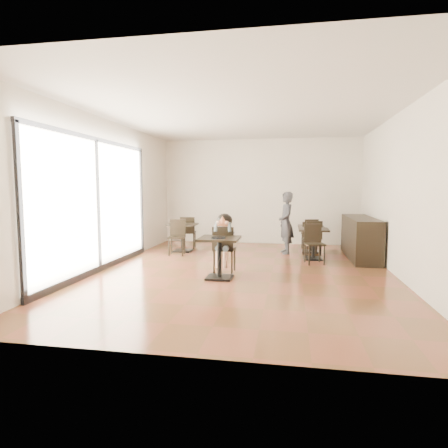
% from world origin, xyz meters
% --- Properties ---
extents(floor, '(6.00, 8.00, 0.01)m').
position_xyz_m(floor, '(0.00, 0.00, 0.00)').
color(floor, brown).
rests_on(floor, ground).
extents(ceiling, '(6.00, 8.00, 0.01)m').
position_xyz_m(ceiling, '(0.00, 0.00, 3.20)').
color(ceiling, silver).
rests_on(ceiling, floor).
extents(wall_back, '(6.00, 0.01, 3.20)m').
position_xyz_m(wall_back, '(0.00, 4.00, 1.60)').
color(wall_back, silver).
rests_on(wall_back, floor).
extents(wall_front, '(6.00, 0.01, 3.20)m').
position_xyz_m(wall_front, '(0.00, -4.00, 1.60)').
color(wall_front, silver).
rests_on(wall_front, floor).
extents(wall_left, '(0.01, 8.00, 3.20)m').
position_xyz_m(wall_left, '(-3.00, 0.00, 1.60)').
color(wall_left, silver).
rests_on(wall_left, floor).
extents(wall_right, '(0.01, 8.00, 3.20)m').
position_xyz_m(wall_right, '(3.00, 0.00, 1.60)').
color(wall_right, silver).
rests_on(wall_right, floor).
extents(storefront_window, '(0.04, 4.50, 2.60)m').
position_xyz_m(storefront_window, '(-2.97, -0.50, 1.40)').
color(storefront_window, white).
rests_on(storefront_window, floor).
extents(child_table, '(0.75, 0.75, 0.79)m').
position_xyz_m(child_table, '(-0.38, -0.68, 0.40)').
color(child_table, black).
rests_on(child_table, floor).
extents(child_chair, '(0.43, 0.43, 0.95)m').
position_xyz_m(child_chair, '(-0.38, -0.13, 0.48)').
color(child_chair, black).
rests_on(child_chair, floor).
extents(child, '(0.43, 0.60, 1.20)m').
position_xyz_m(child, '(-0.38, -0.13, 0.60)').
color(child, slate).
rests_on(child, child_chair).
extents(plate, '(0.27, 0.27, 0.02)m').
position_xyz_m(plate, '(-0.38, -0.78, 0.80)').
color(plate, black).
rests_on(plate, child_table).
extents(pizza_slice, '(0.28, 0.21, 0.06)m').
position_xyz_m(pizza_slice, '(-0.38, -0.32, 1.04)').
color(pizza_slice, tan).
rests_on(pizza_slice, child).
extents(adult_patron, '(0.53, 0.67, 1.62)m').
position_xyz_m(adult_patron, '(0.83, 2.30, 0.81)').
color(adult_patron, '#36363B').
rests_on(adult_patron, floor).
extents(cafe_table_mid, '(0.85, 0.85, 0.74)m').
position_xyz_m(cafe_table_mid, '(1.50, 1.60, 0.37)').
color(cafe_table_mid, black).
rests_on(cafe_table_mid, floor).
extents(cafe_table_left, '(0.81, 0.81, 0.75)m').
position_xyz_m(cafe_table_left, '(-1.92, 2.11, 0.38)').
color(cafe_table_left, black).
rests_on(cafe_table_left, floor).
extents(cafe_table_back, '(0.82, 0.82, 0.71)m').
position_xyz_m(cafe_table_back, '(1.48, 2.60, 0.35)').
color(cafe_table_back, black).
rests_on(cafe_table_back, floor).
extents(chair_mid_a, '(0.49, 0.49, 0.90)m').
position_xyz_m(chair_mid_a, '(1.50, 2.15, 0.45)').
color(chair_mid_a, black).
rests_on(chair_mid_a, floor).
extents(chair_mid_b, '(0.49, 0.49, 0.90)m').
position_xyz_m(chair_mid_b, '(1.50, 1.05, 0.45)').
color(chair_mid_b, black).
rests_on(chair_mid_b, floor).
extents(chair_left_a, '(0.46, 0.46, 0.91)m').
position_xyz_m(chair_left_a, '(-1.92, 2.66, 0.45)').
color(chair_left_a, black).
rests_on(chair_left_a, floor).
extents(chair_left_b, '(0.46, 0.46, 0.91)m').
position_xyz_m(chair_left_b, '(-1.92, 1.56, 0.45)').
color(chair_left_b, black).
rests_on(chair_left_b, floor).
extents(chair_back_a, '(0.47, 0.47, 0.85)m').
position_xyz_m(chair_back_a, '(1.48, 3.15, 0.43)').
color(chair_back_a, black).
rests_on(chair_back_a, floor).
extents(chair_back_b, '(0.47, 0.47, 0.85)m').
position_xyz_m(chair_back_b, '(1.48, 2.05, 0.43)').
color(chair_back_b, black).
rests_on(chair_back_b, floor).
extents(service_counter, '(0.60, 2.40, 1.00)m').
position_xyz_m(service_counter, '(2.65, 2.00, 0.50)').
color(service_counter, black).
rests_on(service_counter, floor).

